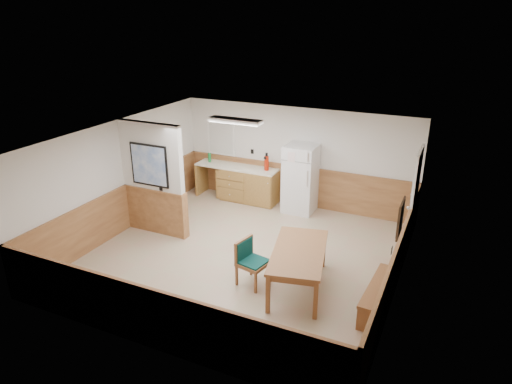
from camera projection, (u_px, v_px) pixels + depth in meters
The scene contains 20 objects.
ground at pixel (243, 256), 9.25m from camera, with size 6.00×6.00×0.00m, color tan.
ceiling at pixel (242, 136), 8.33m from camera, with size 6.00×6.00×0.02m, color silver.
back_wall at pixel (296, 157), 11.32m from camera, with size 6.00×0.02×2.50m, color white.
right_wall at pixel (403, 228), 7.62m from camera, with size 0.02×6.00×2.50m, color white.
left_wall at pixel (120, 177), 9.96m from camera, with size 0.02×6.00×2.50m, color white.
wainscot_back at pixel (295, 186), 11.58m from camera, with size 6.00×0.04×1.00m, color #B17B47.
wainscot_right at pixel (397, 267), 7.91m from camera, with size 0.04×6.00×1.00m, color #B17B47.
wainscot_left at pixel (124, 209), 10.23m from camera, with size 0.04×6.00×1.00m, color #B17B47.
partition_wall at pixel (153, 180), 9.84m from camera, with size 1.50×0.20×2.50m.
kitchen_counter at pixel (247, 184), 11.81m from camera, with size 2.20×0.61×1.00m.
exterior_door at pixel (414, 199), 9.31m from camera, with size 0.07×1.02×2.15m.
kitchen_window at pixel (221, 137), 12.01m from camera, with size 0.80×0.04×1.00m.
wall_painting at pixel (400, 219), 7.27m from camera, with size 0.04×0.50×0.60m.
fluorescent_fixture at pixel (235, 121), 9.75m from camera, with size 1.20×0.30×0.09m.
refrigerator at pixel (300, 179), 11.06m from camera, with size 0.75×0.72×1.68m.
dining_table at pixel (299, 255), 7.97m from camera, with size 1.26×1.94×0.75m.
dining_bench at pixel (378, 291), 7.51m from camera, with size 0.41×1.47×0.45m.
dining_chair at pixel (249, 258), 8.20m from camera, with size 0.76×0.59×0.85m.
fire_extinguisher at pixel (267, 163), 11.40m from camera, with size 0.15×0.15×0.45m.
soap_bottle at pixel (210, 157), 12.05m from camera, with size 0.08×0.08×0.25m, color #167B32.
Camera 1 is at (3.64, -7.25, 4.64)m, focal length 32.00 mm.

